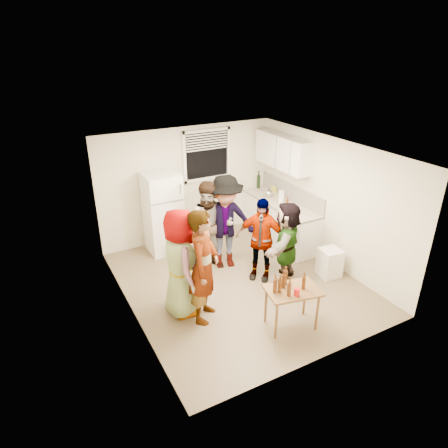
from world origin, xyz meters
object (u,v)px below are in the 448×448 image
refrigerator (163,213)px  guest_orange (284,279)px  serving_table (290,325)px  guest_back_left (211,267)px  beer_bottle_counter (287,208)px  guest_black (259,277)px  beer_bottle_table (303,289)px  blue_cup (294,211)px  wine_bottle (258,188)px  guest_grey (183,310)px  red_cup (297,295)px  trash_bin (330,264)px  guest_stripe (205,316)px  kettle (269,197)px  guest_back_right (225,265)px

refrigerator → guest_orange: bearing=-54.7°
serving_table → guest_back_left: bearing=97.9°
beer_bottle_counter → guest_black: beer_bottle_counter is taller
beer_bottle_table → guest_back_left: 2.38m
guest_orange → serving_table: bearing=17.2°
blue_cup → wine_bottle: bearing=85.4°
guest_grey → wine_bottle: bearing=-44.7°
wine_bottle → beer_bottle_counter: (-0.15, -1.35, 0.00)m
red_cup → guest_grey: red_cup is taller
serving_table → trash_bin: bearing=28.9°
refrigerator → guest_stripe: refrigerator is taller
beer_bottle_counter → red_cup: 2.84m
kettle → guest_back_left: size_ratio=0.13×
trash_bin → red_cup: bearing=-147.8°
kettle → guest_back_right: (-1.58, -0.85, -0.90)m
refrigerator → serving_table: refrigerator is taller
trash_bin → guest_grey: (-2.91, 0.30, -0.25)m
trash_bin → beer_bottle_table: beer_bottle_table is taller
beer_bottle_table → guest_back_right: (-0.16, 2.20, -0.68)m
guest_grey → blue_cup: bearing=-66.7°
guest_back_left → guest_stripe: bearing=-102.1°
beer_bottle_counter → beer_bottle_table: bearing=-120.9°
refrigerator → guest_orange: size_ratio=1.09×
kettle → wine_bottle: 0.59m
beer_bottle_counter → guest_back_right: (-1.53, -0.09, -0.90)m
red_cup → guest_stripe: bearing=136.6°
serving_table → guest_black: (0.35, 1.44, 0.00)m
wine_bottle → guest_grey: (-3.01, -2.41, -0.90)m
guest_back_left → beer_bottle_counter: bearing=19.8°
beer_bottle_table → blue_cup: bearing=56.3°
refrigerator → blue_cup: 2.72m
beer_bottle_counter → guest_orange: size_ratio=0.13×
beer_bottle_counter → serving_table: (-1.52, -2.23, -0.90)m
kettle → guest_stripe: bearing=-120.3°
beer_bottle_counter → guest_back_right: bearing=-176.7°
refrigerator → serving_table: size_ratio=2.11×
blue_cup → guest_grey: bearing=-163.4°
refrigerator → blue_cup: bearing=-29.0°
beer_bottle_counter → guest_orange: beer_bottle_counter is taller
kettle → serving_table: (-1.57, -2.99, -0.90)m
wine_bottle → trash_bin: size_ratio=0.58×
guest_black → beer_bottle_counter: bearing=80.1°
wine_bottle → guest_black: bearing=-121.6°
blue_cup → guest_black: blue_cup is taller
kettle → guest_back_left: kettle is taller
kettle → blue_cup: 0.96m
trash_bin → guest_grey: 2.93m
kettle → guest_back_right: size_ratio=0.12×
guest_grey → guest_back_left: (1.05, 1.02, 0.00)m
beer_bottle_counter → guest_grey: bearing=-159.6°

